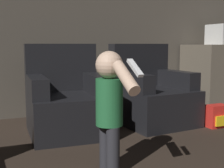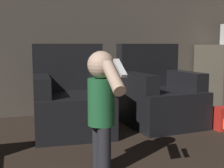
{
  "view_description": "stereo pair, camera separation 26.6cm",
  "coord_description": "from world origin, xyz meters",
  "px_view_note": "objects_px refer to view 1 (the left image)",
  "views": [
    {
      "loc": [
        -1.14,
        0.45,
        0.93
      ],
      "look_at": [
        -0.03,
        3.0,
        0.57
      ],
      "focal_mm": 50.0,
      "sensor_mm": 36.0,
      "label": 1
    },
    {
      "loc": [
        -0.89,
        0.36,
        0.93
      ],
      "look_at": [
        -0.03,
        3.0,
        0.57
      ],
      "focal_mm": 50.0,
      "sensor_mm": 36.0,
      "label": 2
    }
  ],
  "objects_px": {
    "armchair_right": "(152,96)",
    "toy_backpack": "(217,116)",
    "armchair_left": "(67,102)",
    "person_toddler": "(110,102)"
  },
  "relations": [
    {
      "from": "armchair_right",
      "to": "armchair_left",
      "type": "bearing_deg",
      "value": 175.32
    },
    {
      "from": "toy_backpack",
      "to": "armchair_right",
      "type": "bearing_deg",
      "value": 140.63
    },
    {
      "from": "armchair_left",
      "to": "toy_backpack",
      "type": "distance_m",
      "value": 1.69
    },
    {
      "from": "armchair_left",
      "to": "armchair_right",
      "type": "height_order",
      "value": "same"
    },
    {
      "from": "armchair_left",
      "to": "person_toddler",
      "type": "bearing_deg",
      "value": -86.24
    },
    {
      "from": "person_toddler",
      "to": "toy_backpack",
      "type": "xyz_separation_m",
      "value": [
        1.6,
        0.68,
        -0.4
      ]
    },
    {
      "from": "armchair_left",
      "to": "person_toddler",
      "type": "height_order",
      "value": "armchair_left"
    },
    {
      "from": "armchair_right",
      "to": "toy_backpack",
      "type": "xyz_separation_m",
      "value": [
        0.57,
        -0.47,
        -0.2
      ]
    },
    {
      "from": "person_toddler",
      "to": "toy_backpack",
      "type": "bearing_deg",
      "value": -72.08
    },
    {
      "from": "armchair_left",
      "to": "person_toddler",
      "type": "distance_m",
      "value": 1.17
    }
  ]
}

